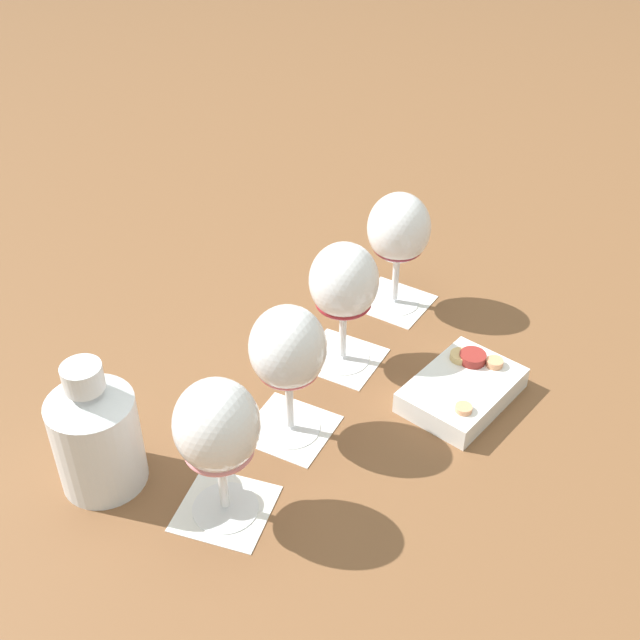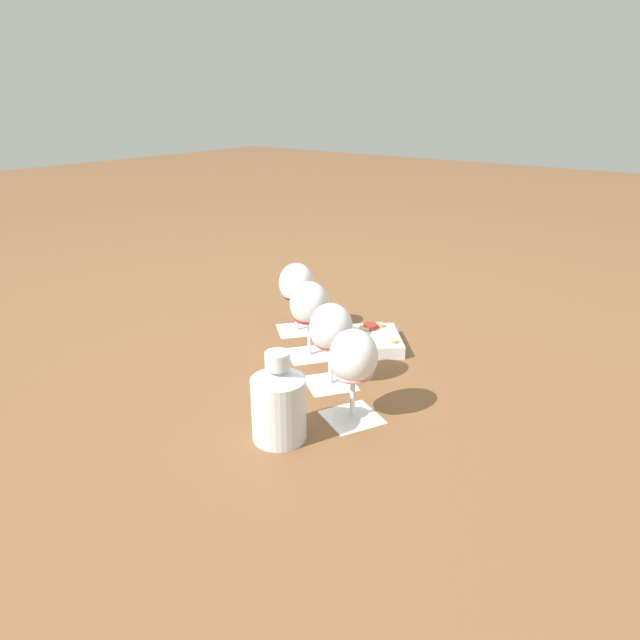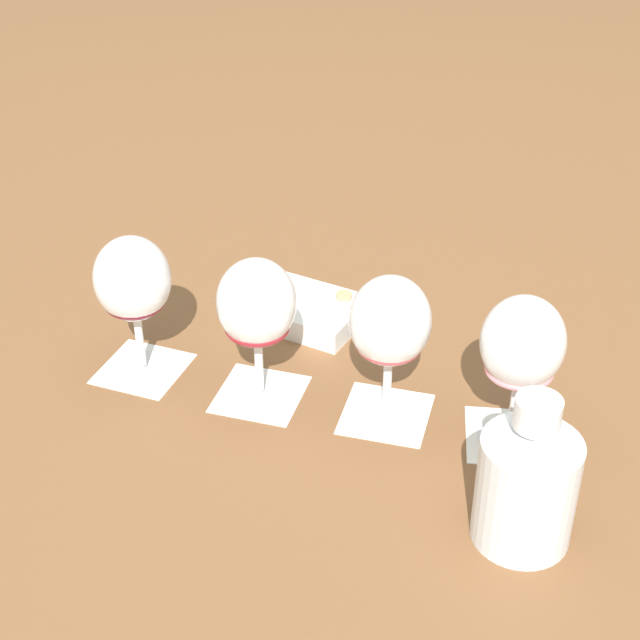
% 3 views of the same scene
% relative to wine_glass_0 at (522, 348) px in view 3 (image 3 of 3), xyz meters
% --- Properties ---
extents(ground_plane, '(8.00, 8.00, 0.00)m').
position_rel_wine_glass_0_xyz_m(ground_plane, '(0.12, 0.17, -0.12)').
color(ground_plane, brown).
extents(tasting_card_0, '(0.13, 0.13, 0.00)m').
position_rel_wine_glass_0_xyz_m(tasting_card_0, '(0.00, -0.00, -0.11)').
color(tasting_card_0, white).
rests_on(tasting_card_0, ground_plane).
extents(tasting_card_1, '(0.13, 0.13, 0.00)m').
position_rel_wine_glass_0_xyz_m(tasting_card_1, '(0.08, 0.11, -0.11)').
color(tasting_card_1, white).
rests_on(tasting_card_1, ground_plane).
extents(tasting_card_2, '(0.13, 0.13, 0.00)m').
position_rel_wine_glass_0_xyz_m(tasting_card_2, '(0.16, 0.23, -0.11)').
color(tasting_card_2, white).
rests_on(tasting_card_2, ground_plane).
extents(tasting_card_3, '(0.13, 0.13, 0.00)m').
position_rel_wine_glass_0_xyz_m(tasting_card_3, '(0.26, 0.34, -0.11)').
color(tasting_card_3, white).
rests_on(tasting_card_3, ground_plane).
extents(wine_glass_0, '(0.09, 0.09, 0.17)m').
position_rel_wine_glass_0_xyz_m(wine_glass_0, '(0.00, 0.00, 0.00)').
color(wine_glass_0, white).
rests_on(wine_glass_0, tasting_card_0).
extents(wine_glass_1, '(0.09, 0.09, 0.17)m').
position_rel_wine_glass_0_xyz_m(wine_glass_1, '(0.08, 0.11, -0.00)').
color(wine_glass_1, white).
rests_on(wine_glass_1, tasting_card_1).
extents(wine_glass_2, '(0.09, 0.09, 0.17)m').
position_rel_wine_glass_0_xyz_m(wine_glass_2, '(0.16, 0.23, -0.00)').
color(wine_glass_2, white).
rests_on(wine_glass_2, tasting_card_2).
extents(wine_glass_3, '(0.09, 0.09, 0.17)m').
position_rel_wine_glass_0_xyz_m(wine_glass_3, '(0.26, 0.34, -0.00)').
color(wine_glass_3, white).
rests_on(wine_glass_3, tasting_card_3).
extents(ceramic_vase, '(0.09, 0.09, 0.16)m').
position_rel_wine_glass_0_xyz_m(ceramic_vase, '(-0.13, 0.06, -0.05)').
color(ceramic_vase, silver).
rests_on(ceramic_vase, ground_plane).
extents(snack_dish, '(0.18, 0.17, 0.04)m').
position_rel_wine_glass_0_xyz_m(snack_dish, '(0.30, 0.13, -0.10)').
color(snack_dish, white).
rests_on(snack_dish, ground_plane).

